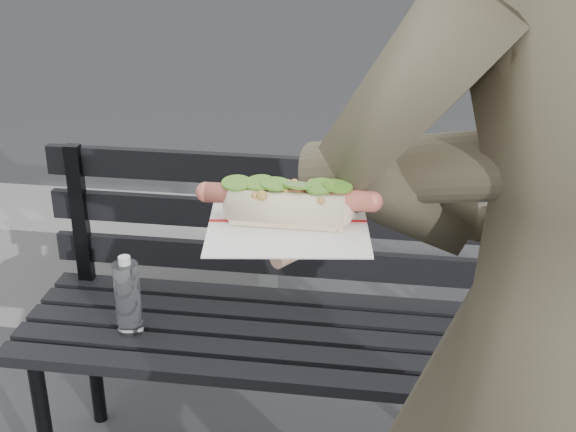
% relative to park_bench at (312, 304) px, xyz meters
% --- Properties ---
extents(park_bench, '(1.50, 0.44, 0.88)m').
position_rel_park_bench_xyz_m(park_bench, '(0.00, 0.00, 0.00)').
color(park_bench, black).
rests_on(park_bench, ground).
extents(concrete_block, '(1.20, 0.40, 0.40)m').
position_rel_park_bench_xyz_m(concrete_block, '(-0.84, 0.75, -0.32)').
color(concrete_block, slate).
rests_on(concrete_block, ground).
extents(person, '(0.76, 0.57, 1.89)m').
position_rel_park_bench_xyz_m(person, '(0.45, -0.81, 0.42)').
color(person, brown).
rests_on(person, ground).
extents(held_hotdog, '(0.61, 0.31, 0.20)m').
position_rel_park_bench_xyz_m(held_hotdog, '(0.26, -0.84, 0.69)').
color(held_hotdog, brown).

